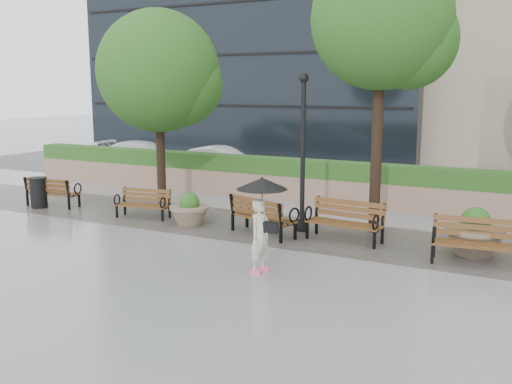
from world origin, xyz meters
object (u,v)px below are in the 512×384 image
at_px(bench_2, 263,224).
at_px(planter_left, 189,212).
at_px(bench_4, 476,252).
at_px(pedestrian, 261,216).
at_px(car_left, 144,155).
at_px(planter_right, 474,236).
at_px(lamppost, 303,164).
at_px(trash_bin, 39,193).
at_px(bench_3, 344,230).
at_px(car_right, 221,162).
at_px(bench_1, 143,210).
at_px(bench_0, 53,198).

relative_size(bench_2, planter_left, 1.82).
bearing_deg(planter_left, bench_4, -1.67).
bearing_deg(pedestrian, car_left, 57.99).
relative_size(planter_right, lamppost, 0.32).
bearing_deg(car_left, planter_right, -124.60).
height_order(trash_bin, car_left, car_left).
bearing_deg(planter_right, bench_4, -80.60).
relative_size(bench_3, bench_4, 1.01).
xyz_separation_m(planter_left, car_left, (-7.77, 7.91, 0.29)).
bearing_deg(planter_left, planter_right, 4.48).
xyz_separation_m(planter_left, lamppost, (2.99, 0.73, 1.42)).
distance_m(bench_2, bench_4, 5.07).
bearing_deg(car_right, bench_3, -133.87).
xyz_separation_m(lamppost, car_right, (-6.52, 6.86, -1.14)).
height_order(trash_bin, lamppost, lamppost).
distance_m(bench_1, car_left, 9.99).
relative_size(bench_3, lamppost, 0.47).
relative_size(bench_4, pedestrian, 0.98).
xyz_separation_m(bench_4, planter_right, (-0.13, 0.78, 0.13)).
distance_m(bench_3, planter_left, 4.29).
distance_m(bench_1, bench_2, 3.88).
xyz_separation_m(bench_0, planter_right, (12.34, 0.52, 0.15)).
bearing_deg(car_right, lamppost, -137.26).
bearing_deg(planter_right, bench_1, -176.66).
xyz_separation_m(bench_2, pedestrian, (1.28, -2.62, 0.88)).
bearing_deg(pedestrian, bench_3, -2.64).
bearing_deg(bench_3, car_left, 152.97).
bearing_deg(car_left, bench_0, -169.98).
height_order(bench_3, planter_right, planter_right).
bearing_deg(bench_0, pedestrian, 157.04).
bearing_deg(bench_4, planter_right, 92.80).
height_order(lamppost, car_right, lamppost).
relative_size(bench_1, planter_right, 1.25).
height_order(bench_0, bench_3, bench_3).
xyz_separation_m(bench_0, bench_2, (7.41, -0.13, 0.02)).
relative_size(bench_1, lamppost, 0.40).
height_order(car_left, pedestrian, pedestrian).
distance_m(bench_4, planter_left, 7.33).
height_order(bench_2, car_left, car_left).
height_order(bench_2, pedestrian, pedestrian).
bearing_deg(bench_3, pedestrian, -98.50).
height_order(bench_3, bench_4, bench_3).
bearing_deg(bench_4, car_right, 137.72).
xyz_separation_m(bench_1, car_right, (-1.92, 7.53, 0.39)).
distance_m(bench_2, lamppost, 1.84).
relative_size(planter_right, car_right, 0.34).
distance_m(bench_0, trash_bin, 0.45).
bearing_deg(planter_left, bench_3, 3.84).
relative_size(bench_0, car_right, 0.46).
bearing_deg(pedestrian, lamppost, 20.39).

